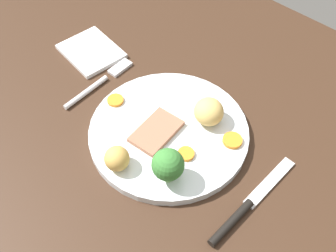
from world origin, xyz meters
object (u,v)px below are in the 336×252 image
roast_potato_right (209,112)px  folded_napkin (91,51)px  meat_slice_main (158,133)px  carrot_coin_front (115,100)px  dinner_plate (168,133)px  knife (246,207)px  roast_potato_left (118,159)px  carrot_coin_back (232,140)px  broccoli_floret (168,165)px  fork (101,82)px  carrot_coin_side (186,154)px

roast_potato_right → folded_napkin: 27.43cm
meat_slice_main → carrot_coin_front: 9.93cm
roast_potato_right → carrot_coin_front: bearing=-152.0°
dinner_plate → carrot_coin_front: bearing=-172.0°
meat_slice_main → knife: meat_slice_main is taller
roast_potato_left → carrot_coin_back: (9.53, 14.86, -1.52)cm
roast_potato_left → carrot_coin_front: bearing=139.5°
roast_potato_right → carrot_coin_back: roast_potato_right is taller
dinner_plate → roast_potato_left: (-0.76, -9.81, 2.51)cm
carrot_coin_front → dinner_plate: bearing=8.0°
knife → folded_napkin: bearing=82.4°
carrot_coin_back → roast_potato_right: bearing=171.6°
dinner_plate → meat_slice_main: bearing=-109.4°
meat_slice_main → broccoli_floret: (6.45, -4.67, 2.86)cm
meat_slice_main → fork: (-16.02, 2.12, -1.41)cm
carrot_coin_side → broccoli_floret: 5.61cm
dinner_plate → knife: (16.69, -2.07, -0.25)cm
roast_potato_right → knife: bearing=-30.6°
roast_potato_left → broccoli_floret: (6.62, 3.46, 1.45)cm
carrot_coin_front → carrot_coin_back: same height
roast_potato_right → broccoli_floret: size_ratio=0.87×
meat_slice_main → carrot_coin_front: (-9.93, 0.20, -0.16)cm
dinner_plate → broccoli_floret: bearing=-47.3°
roast_potato_left → broccoli_floret: size_ratio=0.67×
carrot_coin_back → fork: 25.82cm
roast_potato_left → carrot_coin_front: (-9.75, 8.34, -1.56)cm
carrot_coin_front → carrot_coin_side: (15.69, -0.17, 0.03)cm
fork → roast_potato_left: bearing=-124.6°
roast_potato_left → carrot_coin_front: roast_potato_left is taller
carrot_coin_front → carrot_coin_back: size_ratio=0.89×
dinner_plate → folded_napkin: 24.38cm
fork → knife: 33.39cm
broccoli_floret → folded_napkin: 32.02cm
carrot_coin_side → folded_napkin: 29.81cm
roast_potato_right → broccoli_floret: broccoli_floret is taller
knife → carrot_coin_side: bearing=89.5°
roast_potato_left → dinner_plate: bearing=85.6°
carrot_coin_front → fork: size_ratio=0.18×
roast_potato_right → dinner_plate: bearing=-119.3°
roast_potato_left → folded_napkin: size_ratio=0.35×
fork → folded_napkin: 8.41cm
fork → roast_potato_right: bearing=-76.5°
roast_potato_left → carrot_coin_side: bearing=54.0°
carrot_coin_front → broccoli_floret: bearing=-16.6°
roast_potato_left → carrot_coin_side: 10.21cm
carrot_coin_back → fork: carrot_coin_back is taller
roast_potato_left → broccoli_floret: 7.61cm
carrot_coin_back → knife: carrot_coin_back is taller
dinner_plate → carrot_coin_front: (-10.52, -1.48, 0.94)cm
broccoli_floret → folded_napkin: size_ratio=0.52×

